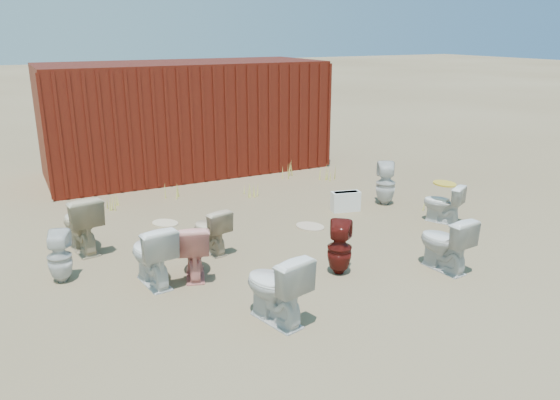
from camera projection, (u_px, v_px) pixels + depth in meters
name	position (u px, v px, depth m)	size (l,w,h in m)	color
ground	(299.00, 246.00, 8.07)	(100.00, 100.00, 0.00)	brown
shipping_container	(186.00, 117.00, 12.12)	(6.00, 2.40, 2.40)	#4F0D0D
toilet_front_a	(152.00, 254.00, 6.76)	(0.45, 0.78, 0.80)	white
toilet_front_pink	(193.00, 249.00, 6.99)	(0.41, 0.72, 0.73)	pink
toilet_front_c	(275.00, 287.00, 5.88)	(0.46, 0.80, 0.82)	silver
toilet_front_maroon	(340.00, 248.00, 7.07)	(0.32, 0.33, 0.71)	#54120E
toilet_front_e	(445.00, 243.00, 7.18)	(0.42, 0.74, 0.76)	silver
toilet_back_a	(60.00, 257.00, 6.84)	(0.30, 0.31, 0.67)	silver
toilet_back_beige_left	(81.00, 223.00, 7.78)	(0.47, 0.83, 0.85)	#BDAD8A
toilet_back_beige_right	(210.00, 230.00, 7.77)	(0.37, 0.66, 0.67)	#BFAC8C
toilet_back_yellowlid	(443.00, 203.00, 8.98)	(0.36, 0.64, 0.65)	silver
toilet_back_e	(386.00, 184.00, 9.91)	(0.35, 0.36, 0.78)	silver
yellow_lid	(445.00, 184.00, 8.88)	(0.33, 0.41, 0.03)	gold
loose_tank	(346.00, 201.00, 9.59)	(0.50, 0.20, 0.35)	white
loose_lid_near	(310.00, 227.00, 8.84)	(0.38, 0.49, 0.02)	#CAB393
loose_lid_far	(165.00, 223.00, 8.99)	(0.36, 0.47, 0.02)	beige
weed_clump_a	(113.00, 201.00, 9.73)	(0.36, 0.36, 0.26)	#C4BE4E
weed_clump_b	(248.00, 189.00, 10.49)	(0.32, 0.32, 0.25)	#C4BE4E
weed_clump_c	(327.00, 173.00, 11.57)	(0.36, 0.36, 0.33)	#C4BE4E
weed_clump_d	(171.00, 191.00, 10.35)	(0.30, 0.30, 0.27)	#C4BE4E
weed_clump_e	(289.00, 170.00, 11.73)	(0.34, 0.34, 0.33)	#C4BE4E
weed_clump_f	(429.00, 203.00, 9.66)	(0.28, 0.28, 0.26)	#C4BE4E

